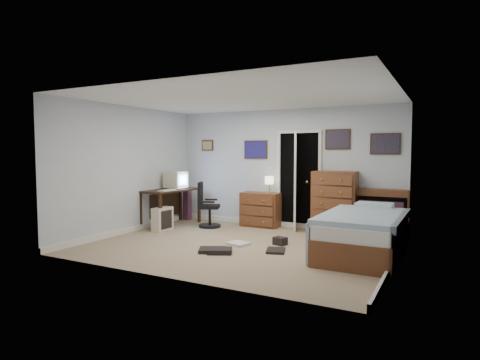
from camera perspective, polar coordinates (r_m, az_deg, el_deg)
name	(u,v)px	position (r m, az deg, el deg)	size (l,w,h in m)	color
floor	(240,246)	(6.95, 0.02, -9.36)	(5.00, 4.00, 0.02)	tan
computer_desk	(168,197)	(8.88, -10.26, -2.44)	(0.71, 1.41, 0.79)	black
crt_monitor	(176,180)	(8.89, -9.12, 0.03)	(0.43, 0.40, 0.38)	beige
keyboard	(167,190)	(8.42, -10.28, -1.46)	(0.16, 0.42, 0.03)	beige
pc_tower	(162,219)	(8.32, -10.97, -5.47)	(0.24, 0.45, 0.48)	beige
office_chair	(207,210)	(8.56, -4.69, -4.24)	(0.61, 0.61, 0.96)	black
media_stack	(187,204)	(9.55, -7.50, -3.46)	(0.15, 0.15, 0.73)	maroon
low_dresser	(261,209)	(8.64, 2.94, -4.21)	(0.82, 0.41, 0.73)	brown
table_lamp	(269,181)	(8.49, 4.18, -0.12)	(0.19, 0.19, 0.36)	gold
doorway	(303,180)	(8.74, 8.99, 0.05)	(0.96, 1.12, 2.05)	black
tall_dresser	(335,203)	(8.05, 13.31, -3.14)	(0.83, 0.49, 1.22)	brown
headboard_bookcase	(381,212)	(8.01, 19.45, -4.26)	(1.00, 0.27, 0.90)	brown
bed	(364,233)	(6.58, 17.16, -7.20)	(1.20, 2.20, 0.72)	brown
wall_posters	(309,145)	(8.37, 9.83, 4.97)	(4.38, 0.04, 0.60)	#331E11
floor_clutter	(239,248)	(6.63, -0.20, -9.62)	(1.35, 1.31, 0.13)	black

